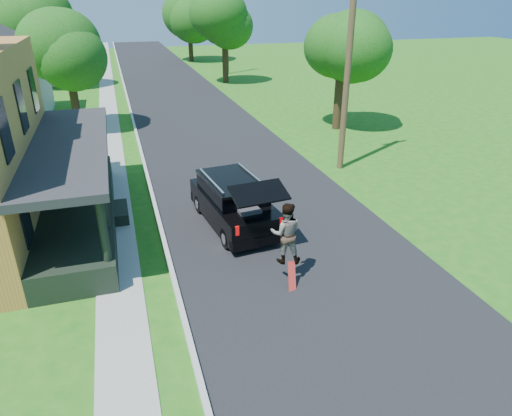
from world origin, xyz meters
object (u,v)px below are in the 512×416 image
object	(u,v)px
tree_right_near	(342,44)
black_suv	(234,202)
utility_pole_near	(350,40)
skateboarder	(286,233)

from	to	relation	value
tree_right_near	black_suv	bearing A→B (deg)	-130.72
black_suv	tree_right_near	xyz separation A→B (m)	(9.55, 11.09, 4.16)
utility_pole_near	black_suv	bearing A→B (deg)	-157.97
skateboarder	tree_right_near	xyz separation A→B (m)	(9.00, 14.93, 3.54)
skateboarder	black_suv	bearing A→B (deg)	-65.81
black_suv	skateboarder	bearing A→B (deg)	-88.44
tree_right_near	utility_pole_near	bearing A→B (deg)	-114.51
black_suv	skateboarder	world-z (taller)	skateboarder
black_suv	tree_right_near	world-z (taller)	tree_right_near
skateboarder	tree_right_near	world-z (taller)	tree_right_near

